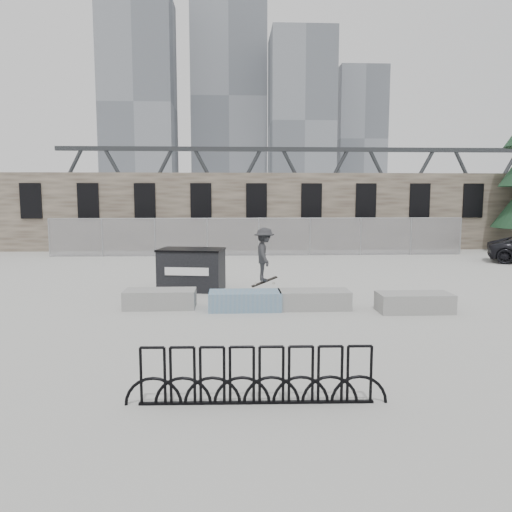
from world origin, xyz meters
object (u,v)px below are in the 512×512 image
Objects in this scene: planter_center_right at (314,299)px; bike_rack at (257,376)px; planter_far_left at (160,298)px; planter_center_left at (245,300)px; dumpster at (192,269)px; skateboarder at (264,254)px; planter_offset at (414,302)px.

planter_center_right is 6.73m from bike_rack.
planter_far_left is 1.00× the size of planter_center_left.
skateboarder is (2.32, -2.25, 0.75)m from dumpster.
skateboarder reaches higher than planter_far_left.
skateboarder is (0.60, 0.80, 1.18)m from planter_center_left.
planter_center_left is 0.50× the size of bike_rack.
planter_offset is at bearing -19.05° from dumpster.
dumpster is 0.58× the size of bike_rack.
planter_center_right is 1.94m from skateboarder.
bike_rack is at bearing -70.21° from planter_far_left.
planter_far_left is 2.43m from planter_center_left.
planter_offset is (2.70, -0.54, 0.00)m from planter_center_right.
planter_far_left and planter_offset have the same top height.
skateboarder reaches higher than planter_center_right.
planter_far_left is 0.86× the size of dumpster.
planter_offset is (4.65, -0.47, 0.00)m from planter_center_left.
planter_center_right is 0.50× the size of bike_rack.
skateboarder is at bearing 53.40° from planter_center_left.
planter_center_left and planter_center_right have the same top height.
dumpster is 1.33× the size of skateboarder.
planter_center_right is 1.14× the size of skateboarder.
skateboarder is at bearing -34.21° from dumpster.
planter_center_right is at bearing 2.01° from planter_center_left.
planter_far_left is at bearing 109.79° from bike_rack.
planter_far_left is at bearing -94.35° from dumpster.
skateboarder reaches higher than planter_center_left.
planter_center_left is at bearing -50.64° from dumpster.
bike_rack reaches higher than planter_center_left.
planter_far_left is at bearing 171.49° from planter_center_left.
bike_rack is (-4.63, -5.91, 0.15)m from planter_offset.
bike_rack reaches higher than planter_offset.
bike_rack is at bearing 173.52° from skateboarder.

